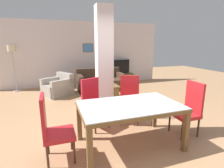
# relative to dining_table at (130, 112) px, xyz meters

# --- Properties ---
(ground_plane) EXTENTS (18.00, 18.00, 0.00)m
(ground_plane) POSITION_rel_dining_table_xyz_m (0.00, 0.00, -0.62)
(ground_plane) COLOR #AB7F57
(back_wall) EXTENTS (7.20, 0.09, 2.70)m
(back_wall) POSITION_rel_dining_table_xyz_m (0.00, 5.08, 0.73)
(back_wall) COLOR silver
(back_wall) RESTS_ON ground_plane
(divider_pillar) EXTENTS (0.41, 0.31, 2.70)m
(divider_pillar) POSITION_rel_dining_table_xyz_m (0.06, 1.72, 0.73)
(divider_pillar) COLOR silver
(divider_pillar) RESTS_ON ground_plane
(dining_table) EXTENTS (1.73, 1.05, 0.77)m
(dining_table) POSITION_rel_dining_table_xyz_m (0.00, 0.00, 0.00)
(dining_table) COLOR brown
(dining_table) RESTS_ON ground_plane
(dining_chair_head_left) EXTENTS (0.46, 0.46, 1.06)m
(dining_chair_head_left) POSITION_rel_dining_table_xyz_m (-1.28, 0.00, -0.07)
(dining_chair_head_left) COLOR red
(dining_chair_head_left) RESTS_ON ground_plane
(dining_chair_head_right) EXTENTS (0.46, 0.46, 1.06)m
(dining_chair_head_right) POSITION_rel_dining_table_xyz_m (1.28, 0.00, -0.07)
(dining_chair_head_right) COLOR red
(dining_chair_head_right) RESTS_ON ground_plane
(dining_chair_far_left) EXTENTS (0.61, 0.61, 1.06)m
(dining_chair_far_left) POSITION_rel_dining_table_xyz_m (-0.43, 0.92, -0.07)
(dining_chair_far_left) COLOR red
(dining_chair_far_left) RESTS_ON ground_plane
(dining_chair_far_right) EXTENTS (0.61, 0.61, 1.06)m
(dining_chair_far_right) POSITION_rel_dining_table_xyz_m (0.43, 0.95, -0.07)
(dining_chair_far_right) COLOR red
(dining_chair_far_right) RESTS_ON ground_plane
(sofa) EXTENTS (1.78, 0.90, 0.82)m
(sofa) POSITION_rel_dining_table_xyz_m (0.54, 3.93, -0.34)
(sofa) COLOR #493326
(sofa) RESTS_ON ground_plane
(armchair) EXTENTS (1.14, 1.13, 0.76)m
(armchair) POSITION_rel_dining_table_xyz_m (-1.07, 3.68, -0.35)
(armchair) COLOR #A29A8E
(armchair) RESTS_ON ground_plane
(coffee_table) EXTENTS (0.57, 0.55, 0.41)m
(coffee_table) POSITION_rel_dining_table_xyz_m (0.57, 2.83, -0.41)
(coffee_table) COLOR brown
(coffee_table) RESTS_ON ground_plane
(bottle) EXTENTS (0.07, 0.07, 0.29)m
(bottle) POSITION_rel_dining_table_xyz_m (0.51, 2.93, -0.10)
(bottle) COLOR #194C23
(bottle) RESTS_ON coffee_table
(tv_stand) EXTENTS (1.09, 0.40, 0.42)m
(tv_stand) POSITION_rel_dining_table_xyz_m (1.79, 4.80, -0.41)
(tv_stand) COLOR brown
(tv_stand) RESTS_ON ground_plane
(tv_screen) EXTENTS (0.82, 0.26, 0.65)m
(tv_screen) POSITION_rel_dining_table_xyz_m (1.79, 4.80, 0.11)
(tv_screen) COLOR black
(tv_screen) RESTS_ON tv_stand
(floor_lamp) EXTENTS (0.30, 0.30, 1.73)m
(floor_lamp) POSITION_rel_dining_table_xyz_m (-2.57, 4.75, 0.82)
(floor_lamp) COLOR #B7B7BC
(floor_lamp) RESTS_ON ground_plane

